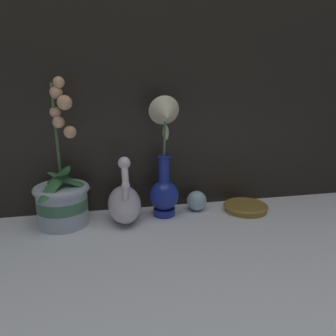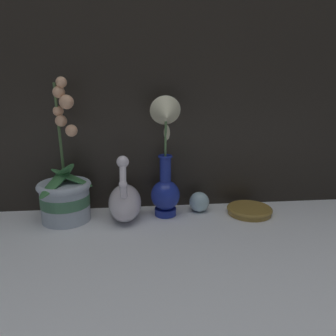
# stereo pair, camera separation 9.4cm
# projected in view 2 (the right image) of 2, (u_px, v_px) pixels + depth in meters

# --- Properties ---
(ground_plane) EXTENTS (2.80, 2.80, 0.00)m
(ground_plane) POSITION_uv_depth(u_px,v_px,m) (166.00, 237.00, 0.87)
(ground_plane) COLOR white
(window_backdrop) EXTENTS (2.80, 0.03, 1.20)m
(window_backdrop) POSITION_uv_depth(u_px,v_px,m) (158.00, 10.00, 0.95)
(window_backdrop) COLOR black
(window_backdrop) RESTS_ON ground_plane
(orchid_potted_plant) EXTENTS (0.16, 0.20, 0.41)m
(orchid_potted_plant) POSITION_uv_depth(u_px,v_px,m) (65.00, 193.00, 0.96)
(orchid_potted_plant) COLOR #B2BCCC
(orchid_potted_plant) RESTS_ON ground_plane
(swan_figurine) EXTENTS (0.10, 0.19, 0.21)m
(swan_figurine) POSITION_uv_depth(u_px,v_px,m) (125.00, 200.00, 0.97)
(swan_figurine) COLOR white
(swan_figurine) RESTS_ON ground_plane
(blue_vase) EXTENTS (0.09, 0.11, 0.36)m
(blue_vase) POSITION_uv_depth(u_px,v_px,m) (166.00, 170.00, 0.97)
(blue_vase) COLOR navy
(blue_vase) RESTS_ON ground_plane
(glass_sphere) EXTENTS (0.06, 0.06, 0.06)m
(glass_sphere) POSITION_uv_depth(u_px,v_px,m) (199.00, 202.00, 1.03)
(glass_sphere) COLOR silver
(glass_sphere) RESTS_ON ground_plane
(amber_dish) EXTENTS (0.14, 0.14, 0.02)m
(amber_dish) POSITION_uv_depth(u_px,v_px,m) (249.00, 210.00, 1.02)
(amber_dish) COLOR olive
(amber_dish) RESTS_ON ground_plane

